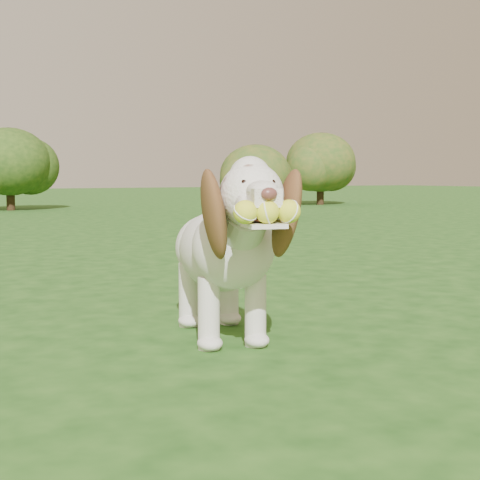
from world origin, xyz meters
TOP-DOWN VIEW (x-y plane):
  - ground at (0.00, 0.00)m, footprint 80.00×80.00m
  - dog at (-0.47, -0.62)m, footprint 0.70×1.37m
  - shrub_d at (4.72, 7.47)m, footprint 1.36×1.36m
  - shrub_h at (9.49, 11.69)m, footprint 1.95×1.95m
  - shrub_i at (1.27, 12.88)m, footprint 1.87×1.87m

SIDE VIEW (x-z plane):
  - ground at x=0.00m, z-range 0.00..0.00m
  - dog at x=-0.47m, z-range 0.03..0.93m
  - shrub_d at x=4.72m, z-range 0.12..1.54m
  - shrub_i at x=1.27m, z-range 0.17..2.11m
  - shrub_h at x=9.49m, z-range 0.18..2.20m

